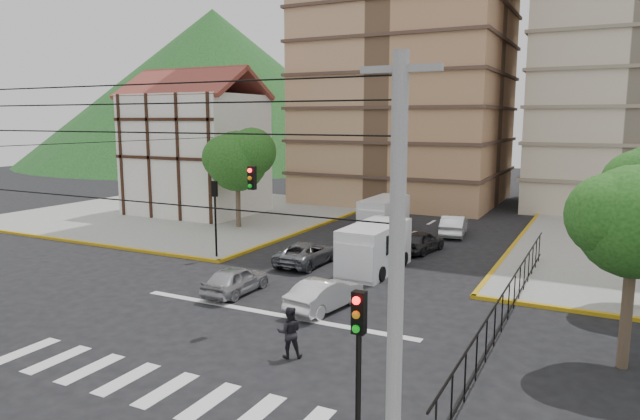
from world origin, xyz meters
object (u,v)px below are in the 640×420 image
Objects in this scene: van_right_lane at (373,249)px; traffic_light_se at (359,358)px; van_left_lane at (383,216)px; car_white_front_right at (325,294)px; car_silver_front_left at (236,280)px; traffic_light_nw at (215,206)px; pedestrian_crosswalk at (290,332)px.

traffic_light_se is at bearing -68.51° from van_right_lane.
traffic_light_se is 29.28m from van_left_lane.
van_right_lane is 1.38× the size of car_white_front_right.
van_left_lane is at bearing -67.66° from car_white_front_right.
van_right_lane is 6.54m from car_white_front_right.
traffic_light_se is 1.14× the size of car_silver_front_left.
traffic_light_nw is 1.14× the size of car_silver_front_left.
van_left_lane is 17.40m from car_white_front_right.
traffic_light_se reaches higher than car_silver_front_left.
car_white_front_right is at bearing 178.72° from car_silver_front_left.
car_white_front_right is 5.10m from pedestrian_crosswalk.
traffic_light_nw reaches higher than van_left_lane.
traffic_light_nw is 1.08× the size of car_white_front_right.
van_right_lane reaches higher than van_left_lane.
van_right_lane is 1.46× the size of car_silver_front_left.
van_right_lane reaches higher than car_silver_front_left.
traffic_light_se is 22.06m from traffic_light_nw.
car_silver_front_left is at bearing -45.56° from traffic_light_nw.
car_white_front_right is (-6.03, 10.53, -2.44)m from traffic_light_se.
car_silver_front_left is at bearing 8.31° from car_white_front_right.
traffic_light_nw is 0.78× the size of van_right_lane.
van_left_lane is at bearing 108.79° from van_right_lane.
traffic_light_se is 0.78× the size of van_right_lane.
van_left_lane is (5.71, 11.89, -1.93)m from traffic_light_nw.
van_left_lane is 1.39× the size of car_silver_front_left.
van_left_lane is (-9.89, 27.49, -1.93)m from traffic_light_se.
traffic_light_nw is 11.10m from car_white_front_right.
traffic_light_se is at bearing -45.00° from traffic_light_nw.
car_white_front_right is 2.29× the size of pedestrian_crosswalk.
traffic_light_se is 1.08× the size of car_white_front_right.
car_silver_front_left is (-0.84, -16.86, -0.52)m from van_left_lane.
pedestrian_crosswalk reaches higher than car_silver_front_left.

